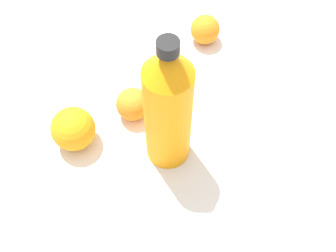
{
  "coord_description": "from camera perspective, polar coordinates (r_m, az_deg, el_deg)",
  "views": [
    {
      "loc": [
        -0.29,
        0.22,
        0.68
      ],
      "look_at": [
        -0.03,
        -0.05,
        0.08
      ],
      "focal_mm": 46.16,
      "sensor_mm": 36.0,
      "label": 1
    }
  ],
  "objects": [
    {
      "name": "ground_plane",
      "position": [
        0.77,
        -4.16,
        -3.85
      ],
      "size": [
        2.4,
        2.4,
        0.0
      ],
      "primitive_type": "plane",
      "color": "silver"
    },
    {
      "name": "water_bottle",
      "position": [
        0.66,
        0.0,
        2.33
      ],
      "size": [
        0.08,
        0.08,
        0.28
      ],
      "rotation": [
        0.0,
        0.0,
        1.64
      ],
      "color": "orange",
      "rests_on": "ground_plane"
    },
    {
      "name": "orange_0",
      "position": [
        0.77,
        -12.41,
        -0.38
      ],
      "size": [
        0.08,
        0.08,
        0.08
      ],
      "primitive_type": "sphere",
      "color": "orange",
      "rests_on": "ground_plane"
    },
    {
      "name": "orange_1",
      "position": [
        0.91,
        4.93,
        12.58
      ],
      "size": [
        0.06,
        0.06,
        0.06
      ],
      "primitive_type": "sphere",
      "color": "orange",
      "rests_on": "ground_plane"
    },
    {
      "name": "orange_2",
      "position": [
        0.79,
        -4.69,
        2.89
      ],
      "size": [
        0.06,
        0.06,
        0.06
      ],
      "primitive_type": "sphere",
      "color": "orange",
      "rests_on": "ground_plane"
    }
  ]
}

